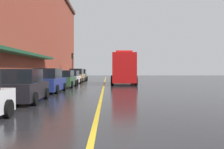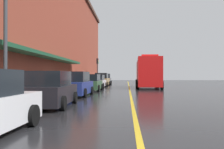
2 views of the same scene
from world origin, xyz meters
TOP-DOWN VIEW (x-y plane):
  - ground_plane at (0.00, 25.00)m, footprint 112.00×112.00m
  - sidewalk_left at (-6.20, 25.00)m, footprint 2.40×70.00m
  - lane_center_stripe at (0.00, 25.00)m, footprint 0.16×70.00m
  - brick_building_left at (-14.38, 24.00)m, footprint 15.13×64.00m
  - parked_car_1 at (-3.98, 8.23)m, footprint 2.17×4.33m
  - parked_car_2 at (-4.00, 14.40)m, footprint 2.05×4.62m
  - parked_car_3 at (-3.90, 20.61)m, footprint 2.19×4.30m
  - parked_car_4 at (-4.02, 26.51)m, footprint 2.21×4.52m
  - parked_car_5 at (-3.96, 32.17)m, footprint 2.16×4.73m
  - parked_car_6 at (-4.02, 38.24)m, footprint 2.21×4.61m
  - fire_truck at (2.25, 26.07)m, footprint 3.04×8.77m
  - parking_meter_0 at (-5.35, 31.43)m, footprint 0.14×0.18m
  - parking_meter_1 at (-5.35, 9.69)m, footprint 0.14×0.18m
  - street_lamp_left at (-5.95, 7.78)m, footprint 0.44×0.44m
  - traffic_light_near at (-5.29, 37.49)m, footprint 0.38×0.36m

SIDE VIEW (x-z plane):
  - ground_plane at x=0.00m, z-range 0.00..0.00m
  - lane_center_stripe at x=0.00m, z-range 0.00..0.01m
  - sidewalk_left at x=-6.20m, z-range 0.00..0.15m
  - parked_car_4 at x=-4.02m, z-range -0.04..1.56m
  - parked_car_3 at x=-3.90m, z-range -0.05..1.60m
  - parked_car_1 at x=-3.98m, z-range -0.05..1.65m
  - parked_car_2 at x=-4.00m, z-range -0.06..1.72m
  - parked_car_6 at x=-4.02m, z-range -0.06..1.78m
  - parked_car_5 at x=-3.96m, z-range -0.07..1.82m
  - parking_meter_0 at x=-5.35m, z-range 0.39..1.72m
  - parking_meter_1 at x=-5.35m, z-range 0.39..1.72m
  - fire_truck at x=2.25m, z-range -0.09..3.68m
  - traffic_light_near at x=-5.29m, z-range 1.01..5.31m
  - street_lamp_left at x=-5.95m, z-range 0.93..7.87m
  - brick_building_left at x=-14.38m, z-range 0.01..15.15m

